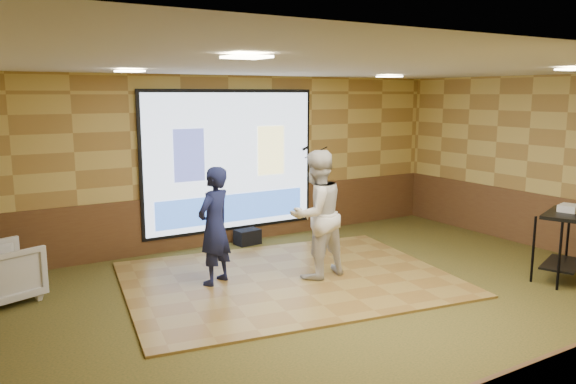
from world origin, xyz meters
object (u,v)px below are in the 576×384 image
dance_floor (288,279)px  player_left (214,226)px  projector_screen (231,162)px  banquet_chair (2,273)px  player_right (316,214)px  projector (569,208)px  av_table (565,232)px  mic_stand (323,209)px  duffel_bag (247,237)px

dance_floor → player_left: 1.35m
projector_screen → dance_floor: bearing=-95.3°
banquet_chair → player_right: bearing=-127.2°
projector → banquet_chair: projector is taller
player_left → av_table: bearing=121.4°
player_left → mic_stand: 3.43m
projector → duffel_bag: projector is taller
av_table → projector_screen: bearing=125.6°
dance_floor → player_right: player_right is taller
dance_floor → mic_stand: size_ratio=2.67×
player_left → projector: bearing=122.0°
projector_screen → player_right: size_ratio=1.78×
dance_floor → duffel_bag: (0.40, 2.07, 0.12)m
dance_floor → projector: projector is taller
projector_screen → banquet_chair: bearing=-163.9°
banquet_chair → duffel_bag: size_ratio=1.96×
av_table → projector: bearing=14.6°
projector_screen → banquet_chair: size_ratio=3.91×
projector → player_right: bearing=132.2°
av_table → duffel_bag: 5.15m
projector → player_left: bearing=135.7°
player_right → projector: bearing=140.0°
projector_screen → mic_stand: (1.78, -0.33, -0.98)m
duffel_bag → banquet_chair: bearing=-167.8°
projector → banquet_chair: bearing=139.4°
player_left → banquet_chair: 2.80m
projector_screen → duffel_bag: size_ratio=7.67×
projector → mic_stand: (-1.45, 4.06, -0.57)m
projector_screen → player_left: projector_screen is taller
mic_stand → duffel_bag: (-1.60, 0.09, -0.36)m
av_table → mic_stand: 4.31m
player_right → banquet_chair: 4.27m
dance_floor → player_left: player_left is taller
dance_floor → mic_stand: 2.85m
projector_screen → banquet_chair: projector_screen is taller
player_left → player_right: 1.47m
dance_floor → av_table: 4.03m
player_right → duffel_bag: (0.01, 2.22, -0.83)m
projector_screen → banquet_chair: 4.14m
mic_stand → duffel_bag: size_ratio=3.98×
dance_floor → banquet_chair: 3.83m
av_table → projector: size_ratio=3.44×
projector_screen → projector: size_ratio=11.21×
mic_stand → banquet_chair: (-5.62, -0.78, -0.11)m
player_right → banquet_chair: player_right is taller
mic_stand → banquet_chair: 5.67m
mic_stand → duffel_bag: mic_stand is taller
player_left → mic_stand: (2.99, 1.64, -0.37)m
projector_screen → dance_floor: projector_screen is taller
player_left → banquet_chair: size_ratio=1.96×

